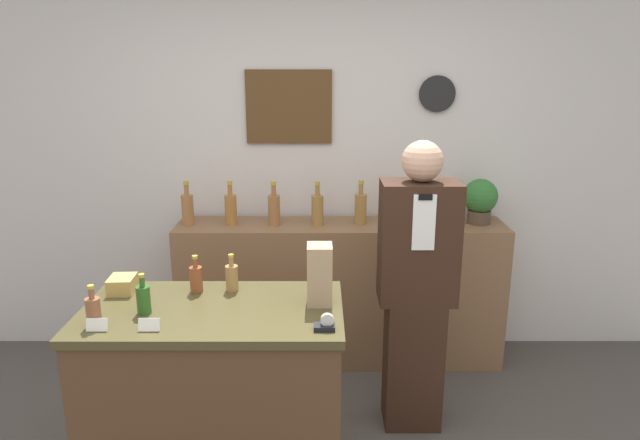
# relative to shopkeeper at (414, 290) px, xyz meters

# --- Properties ---
(back_wall) EXTENTS (5.20, 0.09, 2.70)m
(back_wall) POSITION_rel_shopkeeper_xyz_m (-0.58, 1.01, 0.54)
(back_wall) COLOR silver
(back_wall) RESTS_ON ground_plane
(back_shelf) EXTENTS (2.19, 0.41, 0.98)m
(back_shelf) POSITION_rel_shopkeeper_xyz_m (-0.39, 0.74, -0.33)
(back_shelf) COLOR brown
(back_shelf) RESTS_ON ground_plane
(display_counter) EXTENTS (1.20, 0.66, 0.93)m
(display_counter) POSITION_rel_shopkeeper_xyz_m (-1.02, -0.48, -0.35)
(display_counter) COLOR #4C331E
(display_counter) RESTS_ON ground_plane
(shopkeeper) EXTENTS (0.41, 0.26, 1.64)m
(shopkeeper) POSITION_rel_shopkeeper_xyz_m (0.00, 0.00, 0.00)
(shopkeeper) COLOR #331E14
(shopkeeper) RESTS_ON ground_plane
(potted_plant) EXTENTS (0.23, 0.23, 0.30)m
(potted_plant) POSITION_rel_shopkeeper_xyz_m (0.53, 0.77, 0.33)
(potted_plant) COLOR #4C3D2D
(potted_plant) RESTS_ON back_shelf
(paper_bag) EXTENTS (0.12, 0.13, 0.29)m
(paper_bag) POSITION_rel_shopkeeper_xyz_m (-0.53, -0.42, 0.25)
(paper_bag) COLOR tan
(paper_bag) RESTS_ON display_counter
(tape_dispenser) EXTENTS (0.09, 0.06, 0.07)m
(tape_dispenser) POSITION_rel_shopkeeper_xyz_m (-0.50, -0.70, 0.13)
(tape_dispenser) COLOR black
(tape_dispenser) RESTS_ON display_counter
(price_card_left) EXTENTS (0.09, 0.02, 0.06)m
(price_card_left) POSITION_rel_shopkeeper_xyz_m (-1.46, -0.71, 0.14)
(price_card_left) COLOR white
(price_card_left) RESTS_ON display_counter
(price_card_right) EXTENTS (0.09, 0.02, 0.06)m
(price_card_right) POSITION_rel_shopkeeper_xyz_m (-1.24, -0.71, 0.14)
(price_card_right) COLOR white
(price_card_right) RESTS_ON display_counter
(gift_box) EXTENTS (0.13, 0.15, 0.08)m
(gift_box) POSITION_rel_shopkeeper_xyz_m (-1.50, -0.29, 0.15)
(gift_box) COLOR tan
(gift_box) RESTS_ON display_counter
(counter_bottle_0) EXTENTS (0.06, 0.06, 0.19)m
(counter_bottle_0) POSITION_rel_shopkeeper_xyz_m (-1.49, -0.67, 0.18)
(counter_bottle_0) COLOR brown
(counter_bottle_0) RESTS_ON display_counter
(counter_bottle_1) EXTENTS (0.06, 0.06, 0.19)m
(counter_bottle_1) POSITION_rel_shopkeeper_xyz_m (-1.32, -0.53, 0.18)
(counter_bottle_1) COLOR #2B5B1F
(counter_bottle_1) RESTS_ON display_counter
(counter_bottle_2) EXTENTS (0.06, 0.06, 0.19)m
(counter_bottle_2) POSITION_rel_shopkeeper_xyz_m (-1.13, -0.29, 0.18)
(counter_bottle_2) COLOR brown
(counter_bottle_2) RESTS_ON display_counter
(counter_bottle_3) EXTENTS (0.06, 0.06, 0.19)m
(counter_bottle_3) POSITION_rel_shopkeeper_xyz_m (-0.96, -0.27, 0.18)
(counter_bottle_3) COLOR #9D7340
(counter_bottle_3) RESTS_ON display_counter
(shelf_bottle_0) EXTENTS (0.08, 0.08, 0.29)m
(shelf_bottle_0) POSITION_rel_shopkeeper_xyz_m (-1.40, 0.74, 0.27)
(shelf_bottle_0) COLOR #9B6439
(shelf_bottle_0) RESTS_ON back_shelf
(shelf_bottle_1) EXTENTS (0.08, 0.08, 0.29)m
(shelf_bottle_1) POSITION_rel_shopkeeper_xyz_m (-1.11, 0.74, 0.27)
(shelf_bottle_1) COLOR #A26830
(shelf_bottle_1) RESTS_ON back_shelf
(shelf_bottle_2) EXTENTS (0.08, 0.08, 0.29)m
(shelf_bottle_2) POSITION_rel_shopkeeper_xyz_m (-0.83, 0.73, 0.27)
(shelf_bottle_2) COLOR #986338
(shelf_bottle_2) RESTS_ON back_shelf
(shelf_bottle_3) EXTENTS (0.08, 0.08, 0.29)m
(shelf_bottle_3) POSITION_rel_shopkeeper_xyz_m (-0.54, 0.73, 0.27)
(shelf_bottle_3) COLOR olive
(shelf_bottle_3) RESTS_ON back_shelf
(shelf_bottle_4) EXTENTS (0.08, 0.08, 0.29)m
(shelf_bottle_4) POSITION_rel_shopkeeper_xyz_m (-0.26, 0.76, 0.27)
(shelf_bottle_4) COLOR olive
(shelf_bottle_4) RESTS_ON back_shelf
(shelf_bottle_5) EXTENTS (0.08, 0.08, 0.29)m
(shelf_bottle_5) POSITION_rel_shopkeeper_xyz_m (0.03, 0.74, 0.27)
(shelf_bottle_5) COLOR #9F7038
(shelf_bottle_5) RESTS_ON back_shelf
(shelf_bottle_6) EXTENTS (0.08, 0.08, 0.29)m
(shelf_bottle_6) POSITION_rel_shopkeeper_xyz_m (0.31, 0.73, 0.27)
(shelf_bottle_6) COLOR #9D6C3C
(shelf_bottle_6) RESTS_ON back_shelf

